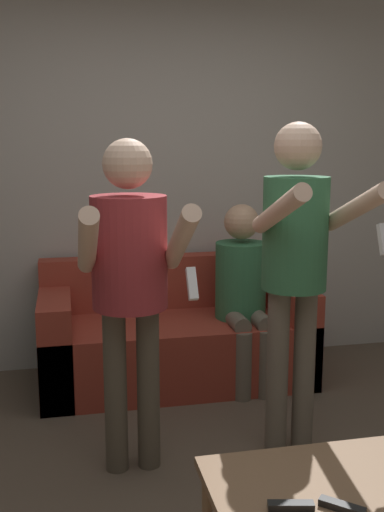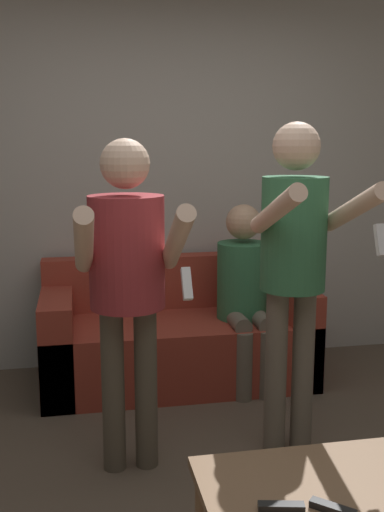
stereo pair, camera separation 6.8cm
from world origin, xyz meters
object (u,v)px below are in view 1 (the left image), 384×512
Objects in this scene: person_seated at (243,286)px; coffee_table at (327,497)px; person_standing_left at (130,269)px; couch at (175,338)px; remote_near at (342,507)px; remote_far at (291,506)px; person_standing_right at (296,253)px.

coffee_table is (-0.26, -1.88, -0.30)m from person_seated.
coffee_table is (0.57, -0.95, -0.64)m from person_standing_left.
remote_near is at bearing -85.99° from couch.
person_standing_left is (-0.40, -1.07, 0.71)m from couch.
couch is 1.10× the size of person_standing_left.
remote_far is at bearing -69.32° from person_standing_left.
coffee_table is (-0.24, -0.94, -0.68)m from person_standing_right.
person_standing_left is at bearing -131.67° from person_seated.
person_standing_right is at bearing -91.31° from person_seated.
person_seated reaches higher than coffee_table.
person_standing_right is 2.04× the size of coffee_table.
remote_near and remote_far have the same top height.
person_seated is at bearing 88.69° from person_standing_right.
person_seated is at bearing 77.61° from remote_far.
couch is at bearing 94.01° from remote_near.
person_standing_right is at bearing -0.22° from person_standing_left.
person_standing_right is 1.01m from person_seated.
remote_far is (-0.01, -2.11, 0.13)m from couch.
person_standing_right reaches higher than couch.
person_standing_left is 0.81m from person_standing_right.
person_standing_left is at bearing 179.78° from person_standing_right.
remote_near reaches higher than coffee_table.
person_standing_right reaches higher than coffee_table.
coffee_table is at bearing -104.21° from person_standing_right.
person_standing_left reaches higher than coffee_table.
coffee_table is at bearing -58.96° from person_standing_left.
remote_near is at bearing -103.16° from person_standing_right.
person_standing_right is (0.40, -1.07, 0.76)m from couch.
person_standing_left is 0.95× the size of person_standing_right.
remote_near is at bearing -62.93° from person_standing_left.
remote_far reaches higher than coffee_table.
person_standing_right is 10.82× the size of remote_far.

